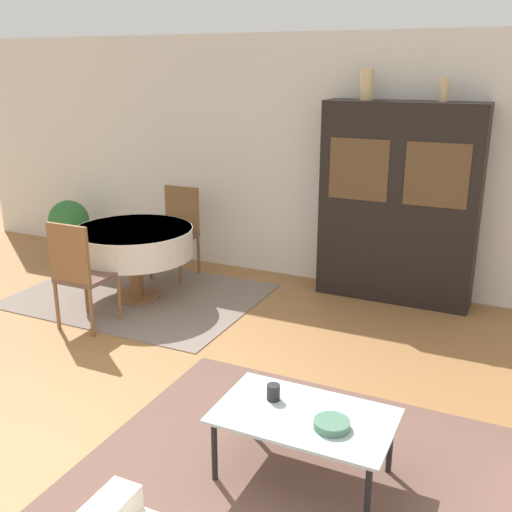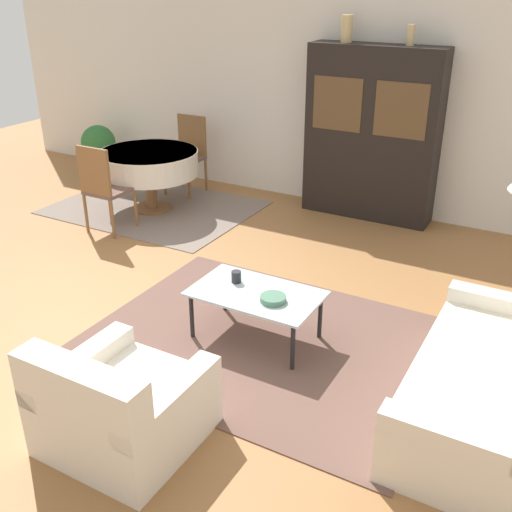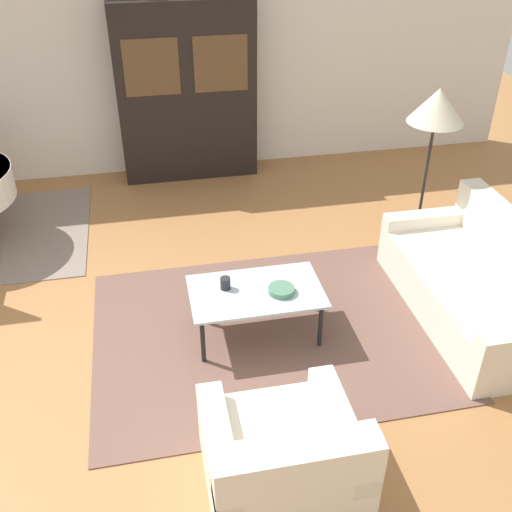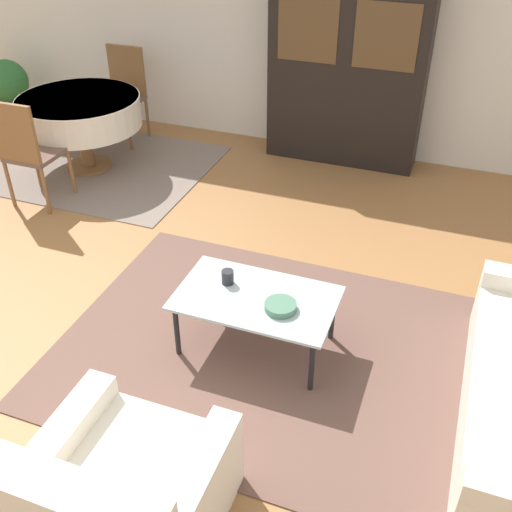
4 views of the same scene
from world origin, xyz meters
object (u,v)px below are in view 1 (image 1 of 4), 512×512
at_px(coffee_table, 304,420).
at_px(cup, 273,392).
at_px(dining_chair_far, 178,227).
at_px(potted_plant, 69,223).
at_px(dining_chair_near, 79,270).
at_px(display_cabinet, 398,204).
at_px(vase_tall, 367,84).
at_px(bowl, 332,424).
at_px(vase_short, 444,90).
at_px(dining_table, 134,243).

xyz_separation_m(coffee_table, cup, (-0.23, 0.07, 0.09)).
height_order(coffee_table, dining_chair_far, dining_chair_far).
distance_m(coffee_table, potted_plant, 5.14).
relative_size(dining_chair_near, potted_plant, 1.41).
relative_size(display_cabinet, vase_tall, 6.88).
relative_size(bowl, vase_tall, 0.69).
xyz_separation_m(display_cabinet, vase_tall, (-0.39, 0.00, 1.16)).
xyz_separation_m(cup, vase_short, (0.39, 3.05, 1.67)).
bearing_deg(dining_chair_far, vase_tall, -170.90).
xyz_separation_m(dining_chair_near, vase_short, (2.79, 2.01, 1.56)).
xyz_separation_m(coffee_table, dining_chair_near, (-2.63, 1.12, 0.19)).
relative_size(display_cabinet, bowl, 9.94).
relative_size(display_cabinet, dining_chair_near, 1.99).
relative_size(coffee_table, bowl, 5.08).
relative_size(dining_chair_near, bowl, 5.00).
relative_size(dining_table, vase_short, 5.59).
bearing_deg(potted_plant, dining_chair_near, -45.86).
distance_m(cup, potted_plant, 4.90).
relative_size(coffee_table, vase_tall, 3.52).
xyz_separation_m(dining_chair_near, potted_plant, (-1.66, 1.71, -0.15)).
distance_m(bowl, vase_short, 3.61).
distance_m(coffee_table, vase_short, 3.59).
bearing_deg(coffee_table, display_cabinet, 93.34).
distance_m(vase_tall, potted_plant, 4.11).
bearing_deg(vase_short, bowl, -89.59).
height_order(vase_tall, vase_short, vase_tall).
height_order(bowl, vase_tall, vase_tall).
relative_size(vase_tall, vase_short, 1.35).
height_order(dining_chair_far, cup, dining_chair_far).
xyz_separation_m(dining_chair_far, vase_tall, (2.05, 0.33, 1.60)).
height_order(dining_chair_far, vase_short, vase_short).
height_order(display_cabinet, dining_chair_near, display_cabinet).
xyz_separation_m(dining_chair_near, vase_tall, (2.05, 2.01, 1.60)).
height_order(cup, vase_tall, vase_tall).
height_order(vase_tall, potted_plant, vase_tall).
relative_size(dining_table, dining_chair_far, 1.20).
distance_m(bowl, potted_plant, 5.33).
bearing_deg(coffee_table, vase_short, 87.00).
bearing_deg(dining_chair_near, vase_tall, 44.36).
height_order(coffee_table, display_cabinet, display_cabinet).
xyz_separation_m(display_cabinet, bowl, (0.37, -3.19, -0.57)).
relative_size(cup, bowl, 0.48).
bearing_deg(vase_tall, coffee_table, -79.56).
relative_size(dining_table, dining_chair_near, 1.20).
bearing_deg(coffee_table, bowl, -18.42).
relative_size(bowl, potted_plant, 0.28).
bearing_deg(coffee_table, potted_plant, 146.57).
bearing_deg(vase_tall, potted_plant, -175.37).
height_order(dining_chair_near, vase_short, vase_short).
xyz_separation_m(coffee_table, display_cabinet, (-0.18, 3.13, 0.63)).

